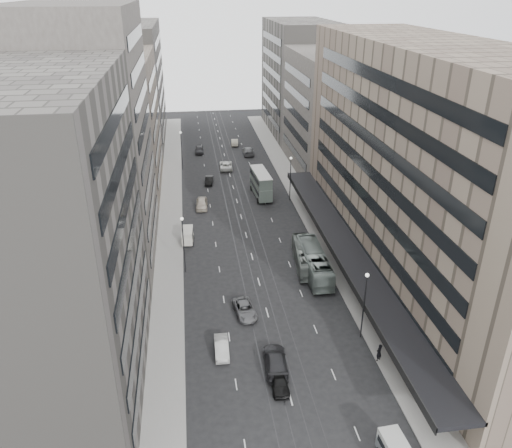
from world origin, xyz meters
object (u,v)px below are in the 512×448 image
double_decker (261,183)px  sedan_1 (222,348)px  bus_far (305,257)px  pedestrian (379,352)px  panel_van (188,235)px  sedan_2 (245,309)px  bus_near (314,262)px  sedan_0 (279,381)px

double_decker → sedan_1: double_decker is taller
bus_far → pedestrian: size_ratio=5.17×
panel_van → pedestrian: 35.68m
sedan_1 → double_decker: bearing=77.1°
bus_far → sedan_2: 14.15m
bus_near → pedestrian: (2.39, -18.48, -0.53)m
double_decker → sedan_1: size_ratio=2.12×
panel_van → sedan_0: (8.39, -32.13, -0.53)m
bus_far → sedan_2: bus_far is taller
pedestrian → bus_far: bearing=-112.5°
sedan_0 → pedestrian: 11.23m
sedan_0 → panel_van: bearing=106.4°
panel_van → sedan_1: size_ratio=0.87×
bus_near → panel_van: size_ratio=3.33×
sedan_2 → bus_near: bearing=30.3°
double_decker → sedan_0: double_decker is taller
double_decker → sedan_2: bearing=-105.3°
bus_near → double_decker: (-3.10, 28.36, 0.90)m
bus_near → sedan_0: bearing=68.8°
bus_near → sedan_1: bus_near is taller
bus_far → sedan_1: size_ratio=2.48×
bus_near → pedestrian: 18.64m
pedestrian → sedan_0: bearing=-20.2°
sedan_2 → bus_far: bearing=39.1°
double_decker → pedestrian: (5.48, -46.84, -1.44)m
panel_van → pedestrian: (19.40, -29.94, -0.07)m
double_decker → sedan_1: 44.55m
sedan_2 → panel_van: bearing=100.6°
bus_near → sedan_1: 20.31m
bus_near → bus_far: size_ratio=1.16×
bus_near → pedestrian: size_ratio=5.99×
sedan_0 → pedestrian: size_ratio=2.05×
sedan_1 → pedestrian: size_ratio=2.08×
double_decker → sedan_1: (-10.75, -43.19, -1.90)m
bus_near → double_decker: double_decker is taller
double_decker → panel_van: size_ratio=2.44×
bus_far → sedan_0: (-7.78, -22.75, -0.76)m
bus_near → sedan_2: bus_near is taller
bus_far → panel_van: size_ratio=2.87×
bus_near → sedan_1: size_ratio=2.88×
panel_van → sedan_2: panel_van is taller
pedestrian → bus_near: bearing=-114.1°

